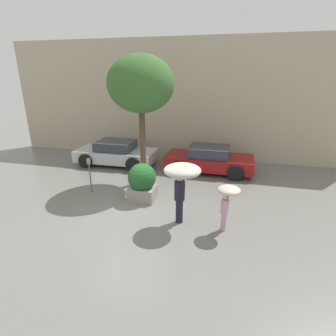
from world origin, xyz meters
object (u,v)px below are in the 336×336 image
at_px(parked_car_far, 116,153).
at_px(person_adult, 182,176).
at_px(person_child, 227,197).
at_px(parking_meter, 89,168).
at_px(street_tree, 141,85).
at_px(parked_car_near, 209,160).
at_px(planter_box, 142,182).

bearing_deg(parked_car_far, person_adult, -138.37).
bearing_deg(person_adult, person_child, 45.16).
bearing_deg(person_child, parking_meter, -151.45).
bearing_deg(street_tree, parked_car_far, 137.49).
distance_m(parked_car_near, street_tree, 4.61).
distance_m(person_child, street_tree, 5.36).
xyz_separation_m(person_adult, person_child, (1.30, -0.10, -0.46)).
bearing_deg(parked_car_near, person_adult, 176.98).
distance_m(parked_car_far, street_tree, 4.37).
relative_size(person_child, parked_car_near, 0.35).
xyz_separation_m(parked_car_far, parking_meter, (0.43, -3.33, 0.39)).
bearing_deg(planter_box, street_tree, 106.83).
xyz_separation_m(person_child, street_tree, (-3.44, 2.99, 2.82)).
height_order(parked_car_far, street_tree, street_tree).
bearing_deg(parking_meter, parked_car_far, 97.43).
bearing_deg(person_adult, planter_box, -168.19).
height_order(parked_car_near, parked_car_far, same).
xyz_separation_m(person_child, parking_meter, (-5.08, 1.56, -0.13)).
distance_m(person_adult, street_tree, 4.30).
xyz_separation_m(street_tree, parking_meter, (-1.64, -1.43, -2.95)).
bearing_deg(street_tree, person_child, -40.96).
bearing_deg(street_tree, planter_box, -73.17).
xyz_separation_m(person_adult, parked_car_far, (-4.21, 4.79, -0.97)).
height_order(planter_box, parking_meter, planter_box).
relative_size(person_child, parked_car_far, 0.36).
height_order(planter_box, person_adult, person_adult).
bearing_deg(planter_box, person_child, -25.23).
height_order(parked_car_near, parking_meter, parking_meter).
bearing_deg(parked_car_near, person_child, -167.87).
distance_m(planter_box, street_tree, 3.62).
relative_size(planter_box, parked_car_far, 0.35).
distance_m(person_child, parked_car_near, 5.03).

